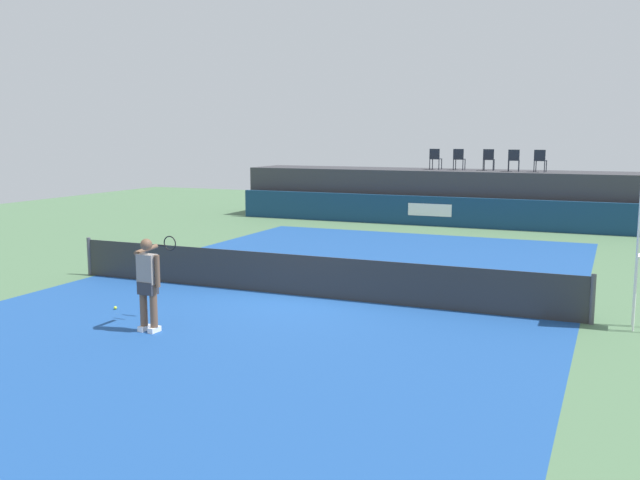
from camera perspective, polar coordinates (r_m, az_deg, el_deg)
ground_plane at (r=18.84m, az=2.41°, el=-2.67°), size 48.00×48.00×0.00m
court_inner at (r=16.13m, az=-1.39°, el=-4.57°), size 12.00×22.00×0.00m
sponsor_wall at (r=28.71m, az=9.88°, el=2.30°), size 18.00×0.22×1.20m
spectator_platform at (r=30.41m, az=10.70°, el=3.57°), size 18.00×2.80×2.20m
spectator_chair_far_left at (r=30.46m, az=9.39°, el=6.61°), size 0.46×0.46×0.89m
spectator_chair_left at (r=30.30m, az=11.27°, el=6.55°), size 0.45×0.45×0.89m
spectator_chair_center at (r=30.10m, az=13.60°, el=6.47°), size 0.47×0.47×0.89m
spectator_chair_right at (r=29.50m, az=15.53°, el=6.36°), size 0.48×0.48×0.89m
spectator_chair_far_right at (r=29.38m, az=17.52°, el=6.27°), size 0.47×0.47×0.89m
tennis_net at (r=16.03m, az=-1.40°, el=-2.92°), size 12.40×0.02×0.95m
net_post_near at (r=19.40m, az=-18.30°, el=-1.27°), size 0.10×0.10×1.00m
net_post_far at (r=14.64m, az=21.34°, el=-4.53°), size 0.10×0.10×1.00m
tennis_player at (r=13.46m, az=-13.81°, el=-3.29°), size 0.63×1.15×1.77m
tennis_ball at (r=15.51m, az=-16.35°, el=-5.33°), size 0.07×0.07×0.07m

